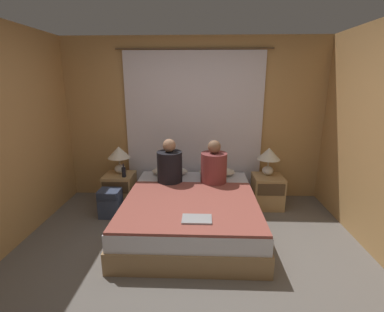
% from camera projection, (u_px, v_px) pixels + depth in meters
% --- Properties ---
extents(ground_plane, '(16.00, 16.00, 0.00)m').
position_uv_depth(ground_plane, '(188.00, 268.00, 2.86)').
color(ground_plane, '#66605B').
extents(wall_back, '(4.14, 0.06, 2.50)m').
position_uv_depth(wall_back, '(194.00, 120.00, 4.39)').
color(wall_back, tan).
rests_on(wall_back, ground_plane).
extents(curtain_panel, '(2.32, 0.02, 2.32)m').
position_uv_depth(curtain_panel, '(194.00, 127.00, 4.35)').
color(curtain_panel, silver).
rests_on(curtain_panel, ground_plane).
extents(bed, '(1.66, 1.98, 0.44)m').
position_uv_depth(bed, '(191.00, 212.00, 3.60)').
color(bed, '#99754C').
rests_on(bed, ground_plane).
extents(nightstand_left, '(0.44, 0.45, 0.48)m').
position_uv_depth(nightstand_left, '(120.00, 189.00, 4.28)').
color(nightstand_left, tan).
rests_on(nightstand_left, ground_plane).
extents(nightstand_right, '(0.44, 0.45, 0.48)m').
position_uv_depth(nightstand_right, '(267.00, 191.00, 4.20)').
color(nightstand_right, tan).
rests_on(nightstand_right, ground_plane).
extents(lamp_left, '(0.34, 0.34, 0.42)m').
position_uv_depth(lamp_left, '(119.00, 155.00, 4.21)').
color(lamp_left, silver).
rests_on(lamp_left, nightstand_left).
extents(lamp_right, '(0.34, 0.34, 0.42)m').
position_uv_depth(lamp_right, '(269.00, 156.00, 4.13)').
color(lamp_right, silver).
rests_on(lamp_right, nightstand_right).
extents(pillow_left, '(0.55, 0.28, 0.12)m').
position_uv_depth(pillow_left, '(170.00, 171.00, 4.32)').
color(pillow_left, silver).
rests_on(pillow_left, bed).
extents(pillow_right, '(0.55, 0.28, 0.12)m').
position_uv_depth(pillow_right, '(217.00, 172.00, 4.29)').
color(pillow_right, silver).
rests_on(pillow_right, bed).
extents(blanket_on_bed, '(1.60, 1.39, 0.03)m').
position_uv_depth(blanket_on_bed, '(190.00, 204.00, 3.28)').
color(blanket_on_bed, '#994C42').
rests_on(blanket_on_bed, bed).
extents(person_left_in_bed, '(0.35, 0.35, 0.64)m').
position_uv_depth(person_left_in_bed, '(170.00, 166.00, 3.93)').
color(person_left_in_bed, black).
rests_on(person_left_in_bed, bed).
extents(person_right_in_bed, '(0.37, 0.37, 0.63)m').
position_uv_depth(person_right_in_bed, '(214.00, 167.00, 3.91)').
color(person_right_in_bed, brown).
rests_on(person_right_in_bed, bed).
extents(beer_bottle_on_left_stand, '(0.06, 0.06, 0.20)m').
position_uv_depth(beer_bottle_on_left_stand, '(124.00, 172.00, 4.09)').
color(beer_bottle_on_left_stand, black).
rests_on(beer_bottle_on_left_stand, nightstand_left).
extents(laptop_on_bed, '(0.31, 0.20, 0.02)m').
position_uv_depth(laptop_on_bed, '(197.00, 219.00, 2.88)').
color(laptop_on_bed, '#9EA0A5').
rests_on(laptop_on_bed, blanket_on_bed).
extents(backpack_on_floor, '(0.29, 0.27, 0.40)m').
position_uv_depth(backpack_on_floor, '(110.00, 201.00, 3.88)').
color(backpack_on_floor, '#333D56').
rests_on(backpack_on_floor, ground_plane).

